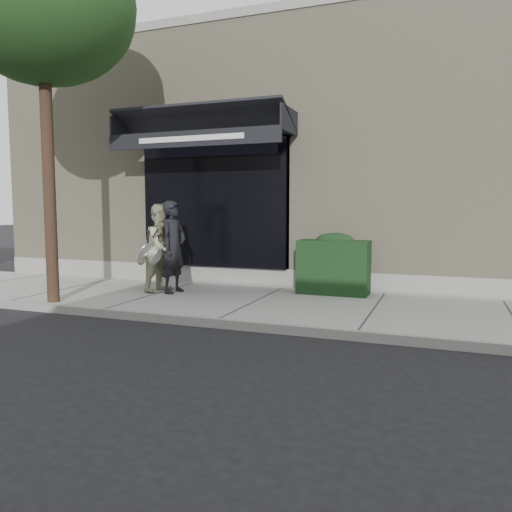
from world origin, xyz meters
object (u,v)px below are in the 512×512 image
at_px(hedge, 334,265).
at_px(pedestrian_back, 162,248).
at_px(pedestrian_front, 173,247).
at_px(street_tree, 42,5).

relative_size(hedge, pedestrian_back, 0.78).
bearing_deg(pedestrian_back, hedge, 16.15).
distance_m(hedge, pedestrian_back, 3.29).
height_order(pedestrian_front, pedestrian_back, pedestrian_front).
distance_m(pedestrian_front, pedestrian_back, 0.31).
height_order(street_tree, pedestrian_front, street_tree).
bearing_deg(street_tree, pedestrian_back, 54.93).
relative_size(pedestrian_front, pedestrian_back, 1.04).
distance_m(street_tree, pedestrian_back, 4.49).
xyz_separation_m(pedestrian_front, pedestrian_back, (-0.30, 0.08, -0.03)).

